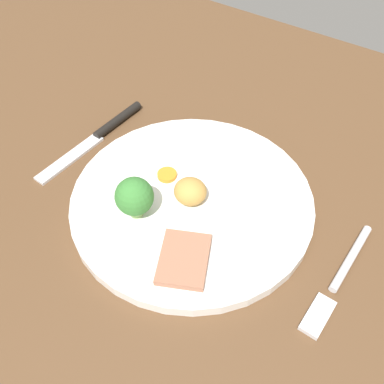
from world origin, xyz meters
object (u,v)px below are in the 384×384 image
Objects in this scene: dinner_plate at (192,201)px; knife at (101,133)px; broccoli_floret at (134,197)px; fork at (338,280)px; roast_potato_left at (189,191)px; carrot_coin_front at (167,175)px; meat_slice_main at (184,259)px.

knife is at bearing -11.37° from dinner_plate.
knife is at bearing -33.84° from broccoli_floret.
fork is at bearing 179.22° from dinner_plate.
roast_potato_left is 0.25× the size of fork.
roast_potato_left is 0.20× the size of knife.
carrot_coin_front is 0.16× the size of fork.
knife is at bearing -10.08° from carrot_coin_front.
dinner_plate is at bearing -62.21° from meat_slice_main.
dinner_plate reaches higher than knife.
meat_slice_main reaches higher than fork.
broccoli_floret is at bearing -16.02° from meat_slice_main.
dinner_plate is 11.93× the size of carrot_coin_front.
meat_slice_main reaches higher than dinner_plate.
dinner_plate is 7.58cm from broccoli_floret.
broccoli_floret is 16.33cm from knife.
meat_slice_main is at bearing 133.63° from carrot_coin_front.
fork is (-22.14, -5.16, -3.92)cm from broccoli_floret.
carrot_coin_front reaches higher than fork.
knife is at bearing -12.64° from roast_potato_left.
fork is at bearing -152.32° from meat_slice_main.
meat_slice_main is 16.08cm from fork.
meat_slice_main is at bearing 117.79° from dinner_plate.
dinner_plate is 1.85× the size of fork.
roast_potato_left is 6.43cm from broccoli_floret.
dinner_plate is at bearing -88.39° from fork.
roast_potato_left reaches higher than fork.
meat_slice_main reaches higher than knife.
carrot_coin_front is 22.72cm from fork.
roast_potato_left is at bearing -126.19° from broccoli_floret.
carrot_coin_front is at bearing -46.37° from meat_slice_main.
carrot_coin_front reaches higher than dinner_plate.
broccoli_floret reaches higher than roast_potato_left.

